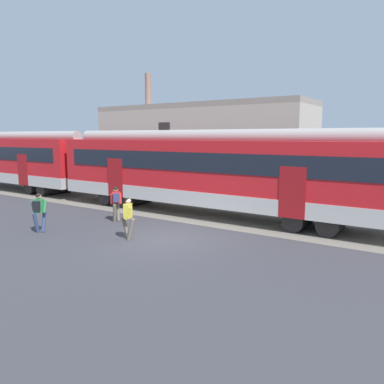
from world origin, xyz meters
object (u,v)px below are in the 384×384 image
at_px(commuter_train, 92,164).
at_px(pedestrian_yellow, 128,215).
at_px(pedestrian_red, 116,201).
at_px(pedestrian_green, 39,209).

bearing_deg(commuter_train, pedestrian_yellow, -34.00).
relative_size(commuter_train, pedestrian_yellow, 22.83).
bearing_deg(pedestrian_red, commuter_train, 147.43).
xyz_separation_m(pedestrian_green, pedestrian_yellow, (3.84, 1.27, -0.03)).
bearing_deg(pedestrian_yellow, pedestrian_red, 143.02).
height_order(pedestrian_red, pedestrian_yellow, same).
bearing_deg(pedestrian_yellow, pedestrian_green, -161.76).
bearing_deg(pedestrian_red, pedestrian_yellow, -36.98).
bearing_deg(commuter_train, pedestrian_red, -32.57).
height_order(commuter_train, pedestrian_red, commuter_train).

